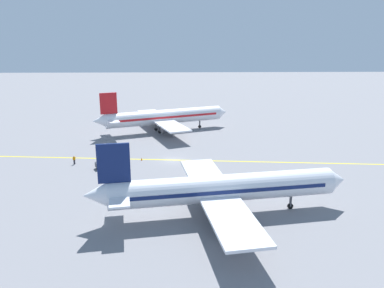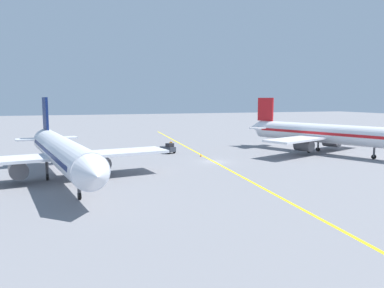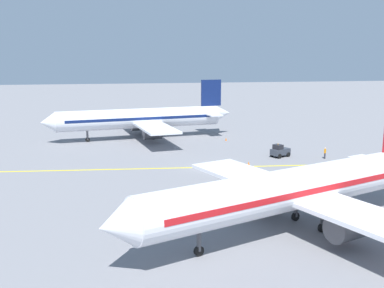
{
  "view_description": "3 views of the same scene",
  "coord_description": "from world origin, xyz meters",
  "px_view_note": "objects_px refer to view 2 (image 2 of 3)",
  "views": [
    {
      "loc": [
        69.4,
        1.82,
        22.7
      ],
      "look_at": [
        3.38,
        3.82,
        4.15
      ],
      "focal_mm": 35.0,
      "sensor_mm": 36.0,
      "label": 1
    },
    {
      "loc": [
        24.04,
        56.22,
        10.31
      ],
      "look_at": [
        4.81,
        2.62,
        3.46
      ],
      "focal_mm": 35.0,
      "sensor_mm": 36.0,
      "label": 2
    },
    {
      "loc": [
        -58.28,
        13.23,
        14.88
      ],
      "look_at": [
        3.23,
        1.57,
        2.7
      ],
      "focal_mm": 42.0,
      "sensor_mm": 36.0,
      "label": 3
    }
  ],
  "objects_px": {
    "airplane_adjacent_stand": "(61,152)",
    "traffic_cone_mid_apron": "(93,159)",
    "traffic_cone_near_nose": "(201,155)",
    "ground_crew_worker": "(171,144)",
    "airplane_at_gate": "(321,134)",
    "baggage_tug_dark": "(168,148)"
  },
  "relations": [
    {
      "from": "airplane_adjacent_stand",
      "to": "traffic_cone_mid_apron",
      "type": "relative_size",
      "value": 64.51
    },
    {
      "from": "traffic_cone_near_nose",
      "to": "traffic_cone_mid_apron",
      "type": "height_order",
      "value": "same"
    },
    {
      "from": "ground_crew_worker",
      "to": "traffic_cone_mid_apron",
      "type": "xyz_separation_m",
      "value": [
        16.84,
        10.66,
        -0.63
      ]
    },
    {
      "from": "ground_crew_worker",
      "to": "traffic_cone_near_nose",
      "type": "bearing_deg",
      "value": 98.75
    },
    {
      "from": "airplane_adjacent_stand",
      "to": "traffic_cone_mid_apron",
      "type": "xyz_separation_m",
      "value": [
        -4.98,
        -14.6,
        -3.43
      ]
    },
    {
      "from": "airplane_at_gate",
      "to": "airplane_adjacent_stand",
      "type": "distance_m",
      "value": 48.23
    },
    {
      "from": "baggage_tug_dark",
      "to": "ground_crew_worker",
      "type": "bearing_deg",
      "value": -111.21
    },
    {
      "from": "airplane_adjacent_stand",
      "to": "traffic_cone_near_nose",
      "type": "bearing_deg",
      "value": -151.59
    },
    {
      "from": "airplane_at_gate",
      "to": "traffic_cone_mid_apron",
      "type": "bearing_deg",
      "value": -6.8
    },
    {
      "from": "airplane_adjacent_stand",
      "to": "airplane_at_gate",
      "type": "bearing_deg",
      "value": -168.58
    },
    {
      "from": "baggage_tug_dark",
      "to": "traffic_cone_mid_apron",
      "type": "bearing_deg",
      "value": 17.38
    },
    {
      "from": "ground_crew_worker",
      "to": "traffic_cone_mid_apron",
      "type": "relative_size",
      "value": 3.05
    },
    {
      "from": "ground_crew_worker",
      "to": "traffic_cone_near_nose",
      "type": "xyz_separation_m",
      "value": [
        -1.91,
        12.43,
        -0.63
      ]
    },
    {
      "from": "baggage_tug_dark",
      "to": "ground_crew_worker",
      "type": "xyz_separation_m",
      "value": [
        -2.38,
        -6.14,
        0.01
      ]
    },
    {
      "from": "airplane_at_gate",
      "to": "traffic_cone_mid_apron",
      "type": "xyz_separation_m",
      "value": [
        42.29,
        -5.05,
        -3.43
      ]
    },
    {
      "from": "traffic_cone_near_nose",
      "to": "airplane_adjacent_stand",
      "type": "bearing_deg",
      "value": 28.41
    },
    {
      "from": "airplane_adjacent_stand",
      "to": "traffic_cone_near_nose",
      "type": "xyz_separation_m",
      "value": [
        -23.72,
        -12.83,
        -3.43
      ]
    },
    {
      "from": "baggage_tug_dark",
      "to": "traffic_cone_near_nose",
      "type": "bearing_deg",
      "value": 124.33
    },
    {
      "from": "airplane_at_gate",
      "to": "ground_crew_worker",
      "type": "xyz_separation_m",
      "value": [
        25.46,
        -15.71,
        -2.8
      ]
    },
    {
      "from": "baggage_tug_dark",
      "to": "airplane_at_gate",
      "type": "bearing_deg",
      "value": 161.03
    },
    {
      "from": "baggage_tug_dark",
      "to": "ground_crew_worker",
      "type": "distance_m",
      "value": 6.58
    },
    {
      "from": "traffic_cone_near_nose",
      "to": "traffic_cone_mid_apron",
      "type": "relative_size",
      "value": 1.0
    }
  ]
}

